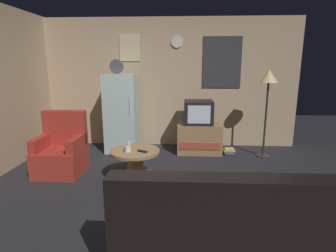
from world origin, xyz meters
TOP-DOWN VIEW (x-y plane):
  - ground_plane at (0.00, 0.00)m, footprint 12.00×12.00m
  - wall_with_art at (0.01, 2.45)m, footprint 5.20×0.12m
  - fridge at (-0.89, 1.97)m, footprint 0.60×0.62m
  - tv_stand at (0.62, 1.92)m, footprint 0.84×0.53m
  - crt_tv at (0.59, 1.91)m, footprint 0.54×0.51m
  - standing_lamp at (1.80, 1.73)m, footprint 0.32×0.32m
  - coffee_table at (-0.39, 0.54)m, footprint 0.72×0.72m
  - wine_glass at (-0.47, 0.47)m, footprint 0.05×0.05m
  - mug_ceramic_white at (-0.49, 0.47)m, footprint 0.08×0.08m
  - remote_control at (-0.28, 0.47)m, footprint 0.15×0.11m
  - armchair at (-1.61, 0.79)m, footprint 0.68×0.68m
  - couch at (0.60, -1.20)m, footprint 1.70×0.80m
  - book_stack at (1.19, 1.79)m, footprint 0.21×0.17m

SIDE VIEW (x-z plane):
  - ground_plane at x=0.00m, z-range 0.00..0.00m
  - book_stack at x=1.19m, z-range 0.00..0.12m
  - coffee_table at x=-0.39m, z-range 0.00..0.46m
  - tv_stand at x=0.62m, z-range 0.00..0.57m
  - couch at x=0.60m, z-range -0.15..0.77m
  - armchair at x=-1.61m, z-range -0.14..0.82m
  - remote_control at x=-0.28m, z-range 0.46..0.49m
  - mug_ceramic_white at x=-0.49m, z-range 0.46..0.55m
  - wine_glass at x=-0.47m, z-range 0.46..0.61m
  - fridge at x=-0.89m, z-range -0.13..1.64m
  - crt_tv at x=0.59m, z-range 0.57..1.01m
  - wall_with_art at x=0.01m, z-range 0.01..2.59m
  - standing_lamp at x=1.80m, z-range 0.56..2.15m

